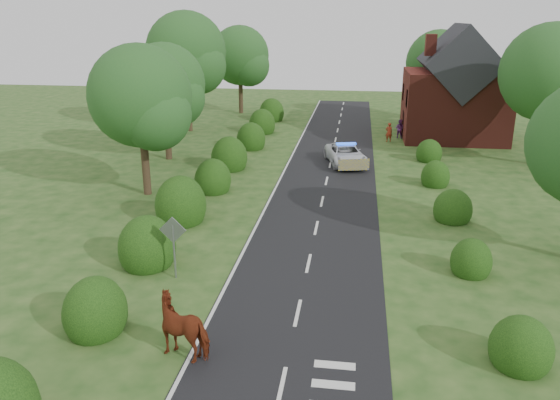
% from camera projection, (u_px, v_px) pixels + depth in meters
% --- Properties ---
extents(ground, '(120.00, 120.00, 0.00)m').
position_uv_depth(ground, '(298.00, 313.00, 18.68)').
color(ground, '#234A18').
extents(road, '(6.00, 70.00, 0.02)m').
position_uv_depth(road, '(325.00, 186.00, 32.75)').
color(road, black).
rests_on(road, ground).
extents(road_markings, '(4.96, 70.00, 0.01)m').
position_uv_depth(road_markings, '(295.00, 195.00, 31.02)').
color(road_markings, white).
rests_on(road_markings, road).
extents(hedgerow_left, '(2.75, 50.41, 3.00)m').
position_uv_depth(hedgerow_left, '(205.00, 185.00, 30.29)').
color(hedgerow_left, black).
rests_on(hedgerow_left, ground).
extents(hedgerow_right, '(2.10, 45.78, 2.10)m').
position_uv_depth(hedgerow_right, '(449.00, 202.00, 28.14)').
color(hedgerow_right, black).
rests_on(hedgerow_right, ground).
extents(tree_left_a, '(5.74, 5.60, 8.38)m').
position_uv_depth(tree_left_a, '(144.00, 101.00, 29.41)').
color(tree_left_a, '#332316').
rests_on(tree_left_a, ground).
extents(tree_left_b, '(5.74, 5.60, 8.07)m').
position_uv_depth(tree_left_b, '(167.00, 88.00, 37.22)').
color(tree_left_b, '#332316').
rests_on(tree_left_b, ground).
extents(tree_left_c, '(6.97, 6.80, 10.22)m').
position_uv_depth(tree_left_c, '(189.00, 55.00, 46.29)').
color(tree_left_c, '#332316').
rests_on(tree_left_c, ground).
extents(tree_left_d, '(6.15, 6.00, 8.89)m').
position_uv_depth(tree_left_d, '(242.00, 58.00, 55.64)').
color(tree_left_d, '#332316').
rests_on(tree_left_d, ground).
extents(tree_right_b, '(6.56, 6.40, 9.40)m').
position_uv_depth(tree_right_b, '(555.00, 77.00, 35.35)').
color(tree_right_b, '#332316').
rests_on(tree_right_b, ground).
extents(tree_right_c, '(6.15, 6.00, 8.58)m').
position_uv_depth(tree_right_c, '(441.00, 65.00, 51.24)').
color(tree_right_c, '#332316').
rests_on(tree_right_c, ground).
extents(road_sign, '(1.06, 0.08, 2.53)m').
position_uv_depth(road_sign, '(173.00, 238.00, 20.70)').
color(road_sign, gray).
rests_on(road_sign, ground).
extents(house, '(8.00, 7.40, 9.17)m').
position_uv_depth(house, '(455.00, 93.00, 44.34)').
color(house, maroon).
rests_on(house, ground).
extents(cow, '(2.41, 1.65, 1.56)m').
position_uv_depth(cow, '(186.00, 329.00, 16.29)').
color(cow, maroon).
rests_on(cow, ground).
extents(police_van, '(3.35, 5.29, 1.50)m').
position_uv_depth(police_van, '(346.00, 155.00, 37.34)').
color(police_van, silver).
rests_on(police_van, ground).
extents(pedestrian_red, '(0.64, 0.49, 1.55)m').
position_uv_depth(pedestrian_red, '(389.00, 132.00, 44.09)').
color(pedestrian_red, '#A7321D').
rests_on(pedestrian_red, ground).
extents(pedestrian_purple, '(0.95, 0.88, 1.57)m').
position_uv_depth(pedestrian_purple, '(399.00, 129.00, 45.42)').
color(pedestrian_purple, '#6C2F79').
rests_on(pedestrian_purple, ground).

